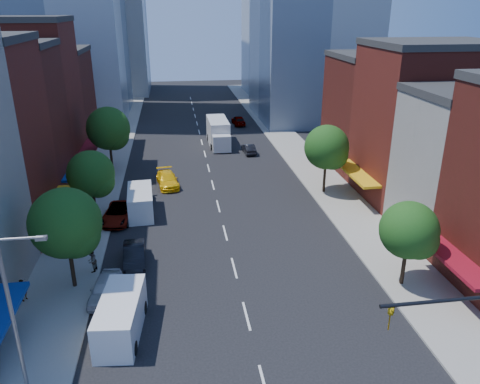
# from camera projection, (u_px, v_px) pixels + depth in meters

# --- Properties ---
(sidewalk_left) EXTENTS (5.00, 120.00, 0.15)m
(sidewalk_left) POSITION_uv_depth(u_px,v_px,m) (108.00, 162.00, 59.61)
(sidewalk_left) COLOR gray
(sidewalk_left) RESTS_ON ground
(sidewalk_right) EXTENTS (5.00, 120.00, 0.15)m
(sidewalk_right) POSITION_uv_depth(u_px,v_px,m) (299.00, 154.00, 62.95)
(sidewalk_right) COLOR gray
(sidewalk_right) RESTS_ON ground
(bldg_left_4) EXTENTS (12.00, 9.00, 17.00)m
(bldg_left_4) POSITION_uv_depth(u_px,v_px,m) (21.00, 101.00, 53.07)
(bldg_left_4) COLOR maroon
(bldg_left_4) RESTS_ON ground
(bldg_left_5) EXTENTS (12.00, 10.00, 13.00)m
(bldg_left_5) POSITION_uv_depth(u_px,v_px,m) (44.00, 103.00, 62.55)
(bldg_left_5) COLOR #531D14
(bldg_left_5) RESTS_ON ground
(bldg_right_1) EXTENTS (12.00, 8.00, 12.00)m
(bldg_right_1) POSITION_uv_depth(u_px,v_px,m) (479.00, 168.00, 38.90)
(bldg_right_1) COLOR #B7B2A9
(bldg_right_1) RESTS_ON ground
(bldg_right_2) EXTENTS (12.00, 10.00, 15.00)m
(bldg_right_2) POSITION_uv_depth(u_px,v_px,m) (426.00, 125.00, 46.63)
(bldg_right_2) COLOR maroon
(bldg_right_2) RESTS_ON ground
(bldg_right_3) EXTENTS (12.00, 10.00, 13.00)m
(bldg_right_3) POSITION_uv_depth(u_px,v_px,m) (383.00, 114.00, 56.20)
(bldg_right_3) COLOR #531D14
(bldg_right_3) RESTS_ON ground
(streetlight) EXTENTS (2.25, 0.25, 9.00)m
(streetlight) POSITION_uv_depth(u_px,v_px,m) (15.00, 310.00, 21.91)
(streetlight) COLOR slate
(streetlight) RESTS_ON sidewalk_left
(tree_left_near) EXTENTS (4.80, 4.80, 7.30)m
(tree_left_near) POSITION_uv_depth(u_px,v_px,m) (68.00, 226.00, 31.25)
(tree_left_near) COLOR black
(tree_left_near) RESTS_ON sidewalk_left
(tree_left_mid) EXTENTS (4.20, 4.20, 6.65)m
(tree_left_mid) POSITION_uv_depth(u_px,v_px,m) (93.00, 176.00, 41.49)
(tree_left_mid) COLOR black
(tree_left_mid) RESTS_ON sidewalk_left
(tree_left_far) EXTENTS (5.00, 5.00, 7.75)m
(tree_left_far) POSITION_uv_depth(u_px,v_px,m) (110.00, 130.00, 54.12)
(tree_left_far) COLOR black
(tree_left_far) RESTS_ON sidewalk_left
(tree_right_near) EXTENTS (4.00, 4.00, 6.20)m
(tree_right_near) POSITION_uv_depth(u_px,v_px,m) (411.00, 233.00, 31.81)
(tree_right_near) COLOR black
(tree_right_near) RESTS_ON sidewalk_right
(tree_right_far) EXTENTS (4.60, 4.60, 7.20)m
(tree_right_far) POSITION_uv_depth(u_px,v_px,m) (328.00, 149.00, 48.12)
(tree_right_far) COLOR black
(tree_right_far) RESTS_ON sidewalk_right
(parked_car_front) EXTENTS (2.23, 4.46, 1.46)m
(parked_car_front) POSITION_uv_depth(u_px,v_px,m) (105.00, 288.00, 31.67)
(parked_car_front) COLOR silver
(parked_car_front) RESTS_ON ground
(parked_car_second) EXTENTS (1.87, 4.64, 1.50)m
(parked_car_second) POSITION_uv_depth(u_px,v_px,m) (134.00, 256.00, 35.81)
(parked_car_second) COLOR black
(parked_car_second) RESTS_ON ground
(parked_car_third) EXTENTS (3.11, 5.59, 1.48)m
(parked_car_third) POSITION_uv_depth(u_px,v_px,m) (118.00, 213.00, 43.15)
(parked_car_third) COLOR #999999
(parked_car_third) RESTS_ON ground
(parked_car_rear) EXTENTS (2.39, 5.22, 1.48)m
(parked_car_rear) POSITION_uv_depth(u_px,v_px,m) (142.00, 198.00, 46.69)
(parked_car_rear) COLOR black
(parked_car_rear) RESTS_ON ground
(cargo_van_near) EXTENTS (2.83, 5.88, 2.42)m
(cargo_van_near) POSITION_uv_depth(u_px,v_px,m) (120.00, 318.00, 27.90)
(cargo_van_near) COLOR white
(cargo_van_near) RESTS_ON ground
(cargo_van_far) EXTENTS (2.59, 5.78, 2.41)m
(cargo_van_far) POSITION_uv_depth(u_px,v_px,m) (140.00, 203.00, 44.38)
(cargo_van_far) COLOR silver
(cargo_van_far) RESTS_ON ground
(taxi) EXTENTS (2.78, 5.37, 1.49)m
(taxi) POSITION_uv_depth(u_px,v_px,m) (167.00, 180.00, 51.62)
(taxi) COLOR yellow
(taxi) RESTS_ON ground
(traffic_car_oncoming) EXTENTS (1.54, 3.93, 1.27)m
(traffic_car_oncoming) POSITION_uv_depth(u_px,v_px,m) (249.00, 149.00, 63.23)
(traffic_car_oncoming) COLOR black
(traffic_car_oncoming) RESTS_ON ground
(traffic_car_far) EXTENTS (2.02, 4.66, 1.56)m
(traffic_car_far) POSITION_uv_depth(u_px,v_px,m) (238.00, 120.00, 78.38)
(traffic_car_far) COLOR #999999
(traffic_car_far) RESTS_ON ground
(box_truck) EXTENTS (2.86, 8.91, 3.57)m
(box_truck) POSITION_uv_depth(u_px,v_px,m) (218.00, 133.00, 66.83)
(box_truck) COLOR silver
(box_truck) RESTS_ON ground
(pedestrian_near) EXTENTS (0.60, 0.68, 1.55)m
(pedestrian_near) POSITION_uv_depth(u_px,v_px,m) (23.00, 290.00, 31.14)
(pedestrian_near) COLOR #999999
(pedestrian_near) RESTS_ON sidewalk_left
(pedestrian_far) EXTENTS (0.86, 0.99, 1.76)m
(pedestrian_far) POSITION_uv_depth(u_px,v_px,m) (92.00, 261.00, 34.50)
(pedestrian_far) COLOR #999999
(pedestrian_far) RESTS_ON sidewalk_left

